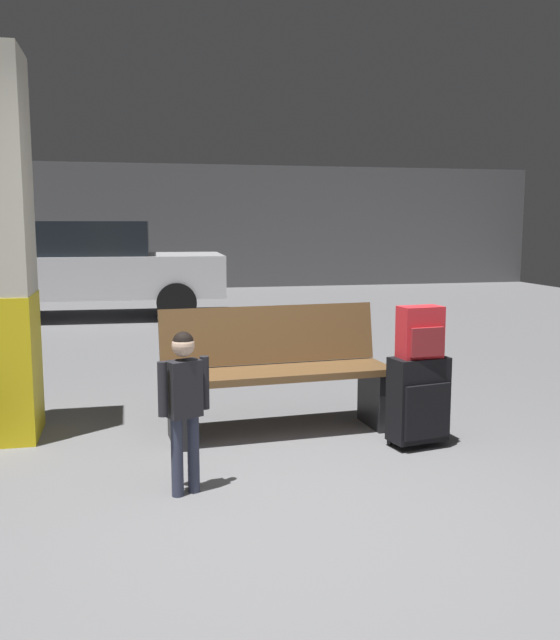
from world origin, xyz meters
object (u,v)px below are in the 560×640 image
at_px(suitcase, 419,400).
at_px(child, 184,395).
at_px(parked_car_far, 88,267).
at_px(bench, 276,371).
at_px(backpack_bright, 421,333).

bearing_deg(suitcase, child, -162.87).
height_order(suitcase, parked_car_far, parked_car_far).
relative_size(bench, parked_car_far, 0.39).
distance_m(suitcase, backpack_bright, 0.45).
bearing_deg(bench, child, -125.46).
distance_m(backpack_bright, parked_car_far, 7.52).
distance_m(suitcase, parked_car_far, 7.54).
relative_size(bench, child, 1.80).
bearing_deg(bench, backpack_bright, -32.64).
height_order(suitcase, backpack_bright, backpack_bright).
xyz_separation_m(bench, parked_car_far, (-1.60, 6.57, 0.36)).
height_order(bench, suitcase, bench).
bearing_deg(child, suitcase, 17.13).
bearing_deg(suitcase, bench, 147.40).
height_order(backpack_bright, parked_car_far, parked_car_far).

